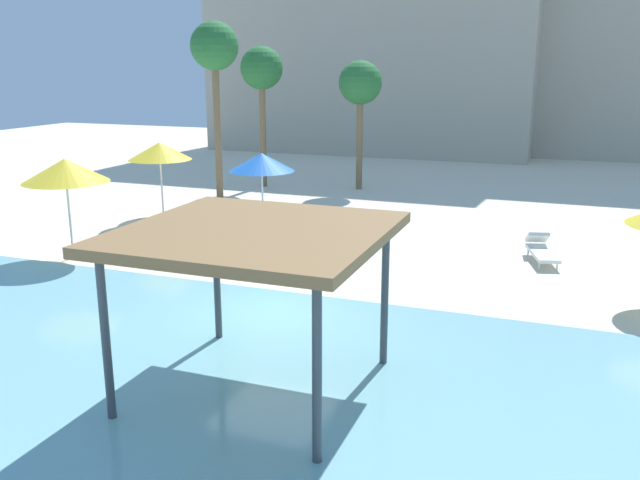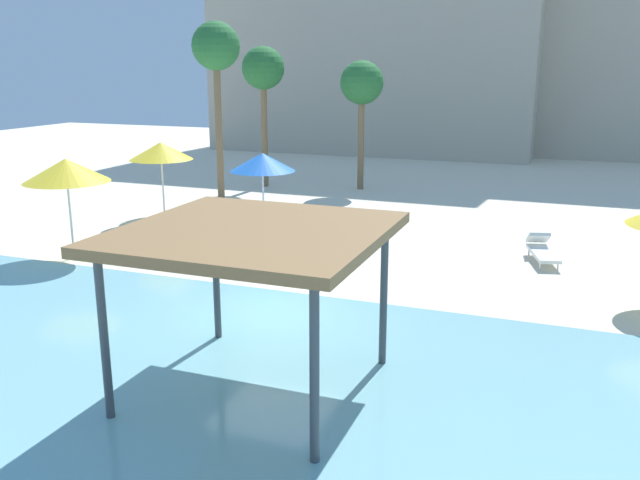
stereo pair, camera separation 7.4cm
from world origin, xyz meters
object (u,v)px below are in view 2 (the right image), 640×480
palm_tree_1 (362,85)px  palm_tree_0 (216,51)px  lounge_chair_0 (323,257)px  palm_tree_2 (263,71)px  beach_umbrella_yellow_2 (66,170)px  beach_umbrella_yellow_3 (161,151)px  lounge_chair_2 (542,250)px  beach_umbrella_blue_1 (263,162)px  shade_pavilion (254,238)px  lounge_chair_3 (351,234)px

palm_tree_1 → palm_tree_0: bearing=-134.9°
lounge_chair_0 → palm_tree_2: palm_tree_2 is taller
lounge_chair_0 → palm_tree_0: 11.94m
beach_umbrella_yellow_2 → beach_umbrella_yellow_3: 4.87m
palm_tree_1 → lounge_chair_2: bearing=-47.7°
beach_umbrella_blue_1 → beach_umbrella_yellow_2: (-4.00, -4.48, 0.16)m
shade_pavilion → palm_tree_0: (-8.82, 14.68, 3.26)m
beach_umbrella_blue_1 → beach_umbrella_yellow_2: size_ratio=0.93×
lounge_chair_3 → palm_tree_2: (-7.00, 8.48, 4.83)m
palm_tree_0 → palm_tree_2: palm_tree_0 is taller
beach_umbrella_blue_1 → palm_tree_0: palm_tree_0 is taller
beach_umbrella_yellow_3 → lounge_chair_0: size_ratio=1.45×
lounge_chair_3 → palm_tree_1: bearing=-144.0°
beach_umbrella_yellow_3 → lounge_chair_3: size_ratio=1.44×
palm_tree_0 → palm_tree_2: size_ratio=1.14×
beach_umbrella_blue_1 → palm_tree_0: 7.18m
beach_umbrella_yellow_2 → palm_tree_1: size_ratio=0.51×
palm_tree_1 → palm_tree_2: 4.45m
beach_umbrella_yellow_2 → lounge_chair_0: beach_umbrella_yellow_2 is taller
shade_pavilion → beach_umbrella_blue_1: 11.06m
beach_umbrella_blue_1 → lounge_chair_2: size_ratio=1.37×
shade_pavilion → beach_umbrella_blue_1: bearing=114.9°
lounge_chair_0 → palm_tree_1: (-2.76, 12.13, 4.25)m
lounge_chair_2 → shade_pavilion: bearing=-38.3°
lounge_chair_0 → beach_umbrella_blue_1: bearing=-159.1°
beach_umbrella_blue_1 → palm_tree_1: bearing=87.4°
lounge_chair_2 → palm_tree_2: 15.93m
palm_tree_0 → beach_umbrella_yellow_2: bearing=-89.0°
beach_umbrella_yellow_2 → lounge_chair_2: size_ratio=1.46×
lounge_chair_2 → palm_tree_1: bearing=-153.7°
beach_umbrella_yellow_3 → palm_tree_2: bearing=88.5°
beach_umbrella_yellow_2 → beach_umbrella_yellow_3: (-0.11, 4.87, -0.03)m
palm_tree_1 → beach_umbrella_yellow_3: bearing=-117.1°
palm_tree_2 → beach_umbrella_yellow_2: bearing=-90.4°
beach_umbrella_yellow_3 → lounge_chair_0: bearing=-24.3°
lounge_chair_3 → lounge_chair_2: bearing=111.8°
beach_umbrella_yellow_2 → palm_tree_2: (0.10, 12.84, 2.59)m
shade_pavilion → palm_tree_0: bearing=121.0°
lounge_chair_0 → lounge_chair_3: 2.77m
beach_umbrella_yellow_2 → lounge_chair_3: (7.10, 4.35, -2.24)m
beach_umbrella_yellow_3 → palm_tree_1: 10.14m
lounge_chair_0 → palm_tree_1: bearing=166.0°
shade_pavilion → lounge_chair_2: bearing=67.7°
palm_tree_2 → lounge_chair_2: bearing=-33.2°
beach_umbrella_blue_1 → palm_tree_2: palm_tree_2 is taller
lounge_chair_2 → palm_tree_1: size_ratio=0.35×
shade_pavilion → lounge_chair_2: size_ratio=2.11×
lounge_chair_0 → lounge_chair_3: bearing=154.9°
shade_pavilion → palm_tree_1: palm_tree_1 is taller
beach_umbrella_yellow_3 → lounge_chair_2: 13.10m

